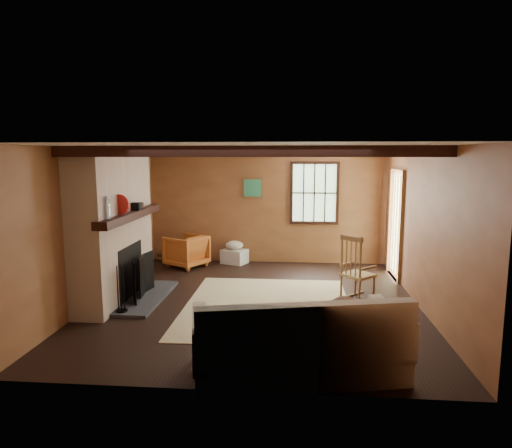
# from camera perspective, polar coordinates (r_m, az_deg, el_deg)

# --- Properties ---
(ground) EXTENTS (5.50, 5.50, 0.00)m
(ground) POSITION_cam_1_polar(r_m,az_deg,el_deg) (7.27, -0.05, -9.71)
(ground) COLOR black
(ground) RESTS_ON ground
(room_envelope) EXTENTS (5.02, 5.52, 2.44)m
(room_envelope) POSITION_cam_1_polar(r_m,az_deg,el_deg) (7.18, 1.88, 3.40)
(room_envelope) COLOR #995836
(room_envelope) RESTS_ON ground
(fireplace) EXTENTS (1.02, 2.30, 2.40)m
(fireplace) POSITION_cam_1_polar(r_m,az_deg,el_deg) (7.53, -17.19, -0.81)
(fireplace) COLOR #9B5E3C
(fireplace) RESTS_ON ground
(rug) EXTENTS (2.50, 3.00, 0.01)m
(rug) POSITION_cam_1_polar(r_m,az_deg,el_deg) (7.07, 1.45, -10.23)
(rug) COLOR tan
(rug) RESTS_ON ground
(rocking_chair) EXTENTS (0.83, 0.82, 1.06)m
(rocking_chair) POSITION_cam_1_polar(r_m,az_deg,el_deg) (7.40, 12.43, -5.98)
(rocking_chair) COLOR tan
(rocking_chair) RESTS_ON ground
(sofa) EXTENTS (2.35, 1.41, 0.89)m
(sofa) POSITION_cam_1_polar(r_m,az_deg,el_deg) (4.93, 5.48, -14.94)
(sofa) COLOR silver
(sofa) RESTS_ON ground
(firewood_pile) EXTENTS (0.65, 0.12, 0.24)m
(firewood_pile) POSITION_cam_1_polar(r_m,az_deg,el_deg) (10.05, -10.38, -3.99)
(firewood_pile) COLOR brown
(firewood_pile) RESTS_ON ground
(laundry_basket) EXTENTS (0.61, 0.55, 0.30)m
(laundry_basket) POSITION_cam_1_polar(r_m,az_deg,el_deg) (9.75, -2.71, -4.06)
(laundry_basket) COLOR silver
(laundry_basket) RESTS_ON ground
(basket_pillow) EXTENTS (0.41, 0.35, 0.19)m
(basket_pillow) POSITION_cam_1_polar(r_m,az_deg,el_deg) (9.70, -2.72, -2.66)
(basket_pillow) COLOR silver
(basket_pillow) RESTS_ON laundry_basket
(armchair) EXTENTS (0.98, 0.98, 0.66)m
(armchair) POSITION_cam_1_polar(r_m,az_deg,el_deg) (9.52, -8.69, -3.35)
(armchair) COLOR #BF6026
(armchair) RESTS_ON ground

